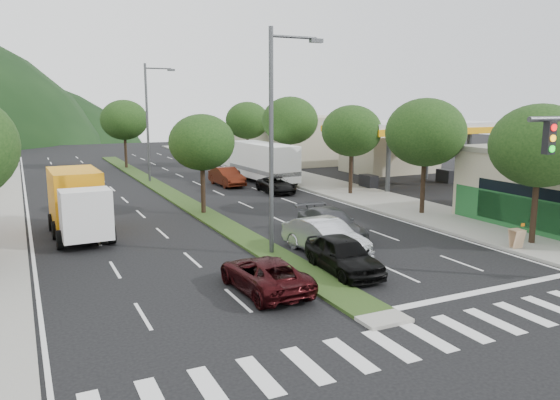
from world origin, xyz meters
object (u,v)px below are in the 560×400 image
tree_med_near (202,142)px  suv_maroon (264,274)px  tree_r_a (540,146)px  tree_med_far (124,120)px  box_truck (78,205)px  tree_r_c (352,131)px  a_frame_sign (517,237)px  car_queue_b (331,224)px  streetlight_mid (150,117)px  motorhome (263,162)px  streetlight_near (275,131)px  sedan_silver (325,237)px  tree_r_d (290,121)px  car_queue_c (227,177)px  tree_r_b (425,132)px  tree_r_e (247,121)px  car_queue_a (343,255)px  car_queue_d (276,185)px

tree_med_near → suv_maroon: bearing=-99.0°
tree_r_a → tree_med_far: (-12.00, 40.00, 0.19)m
tree_med_near → box_truck: tree_med_near is taller
tree_r_c → a_frame_sign: tree_r_c is taller
tree_med_far → car_queue_b: bearing=-83.5°
tree_r_c → streetlight_mid: (-11.79, 13.00, 0.84)m
car_queue_b → tree_med_far: bearing=99.3°
tree_med_near → motorhome: size_ratio=0.68×
tree_med_far → streetlight_near: (0.21, -36.00, 0.58)m
tree_r_a → a_frame_sign: tree_r_a is taller
streetlight_near → sedan_silver: streetlight_near is taller
box_truck → suv_maroon: bearing=112.0°
tree_r_d → car_queue_c: size_ratio=1.57×
tree_r_c → streetlight_near: streetlight_near is taller
tree_med_near → suv_maroon: tree_med_near is taller
streetlight_near → tree_r_d: bearing=61.8°
tree_med_far → box_truck: (-7.48, -28.31, -3.43)m
tree_r_b → streetlight_mid: (-11.79, 21.00, 0.55)m
tree_r_e → streetlight_near: streetlight_near is taller
tree_r_b → car_queue_b: 9.49m
tree_r_a → streetlight_near: bearing=161.3°
tree_r_a → box_truck: 22.95m
tree_r_a → car_queue_a: bearing=178.3°
tree_med_near → car_queue_c: (5.33, 10.34, -3.68)m
tree_med_near → car_queue_d: bearing=35.5°
tree_med_near → a_frame_sign: 18.20m
suv_maroon → car_queue_a: car_queue_a is taller
tree_med_near → streetlight_mid: (0.21, 15.00, 1.16)m
tree_r_e → motorhome: bearing=-105.9°
tree_med_near → streetlight_mid: streetlight_mid is taller
tree_r_c → car_queue_a: tree_r_c is taller
tree_r_e → tree_med_far: tree_med_far is taller
sedan_silver → tree_r_e: bearing=66.5°
tree_r_a → sedan_silver: bearing=162.8°
tree_med_far → car_queue_b: tree_med_far is taller
tree_r_d → suv_maroon: size_ratio=1.56×
tree_r_b → car_queue_d: bearing=111.7°
tree_r_d → car_queue_b: bearing=-111.3°
tree_r_a → streetlight_mid: size_ratio=0.66×
sedan_silver → suv_maroon: size_ratio=1.05×
box_truck → car_queue_d: bearing=-154.5°
streetlight_mid → motorhome: size_ratio=1.13×
tree_r_d → car_queue_b: 22.57m
tree_med_near → streetlight_near: 10.07m
tree_med_near → sedan_silver: tree_med_near is taller
streetlight_near → car_queue_b: streetlight_near is taller
tree_r_b → box_truck: 20.12m
streetlight_mid → tree_r_d: bearing=-14.3°
tree_med_near → tree_med_far: 26.01m
tree_med_far → suv_maroon: bearing=-93.2°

